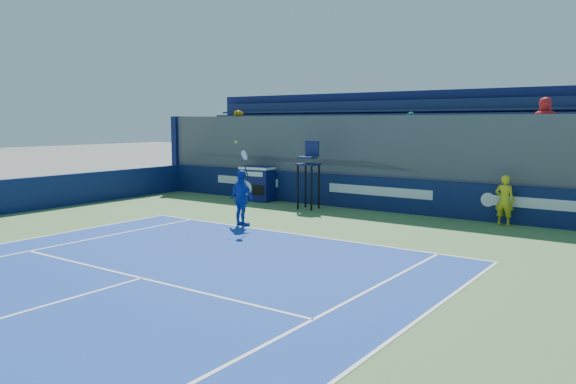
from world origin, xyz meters
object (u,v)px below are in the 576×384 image
Objects in this scene: umpire_chair at (309,167)px; tennis_player at (242,198)px; ball_person at (504,200)px; match_clock at (257,183)px.

umpire_chair is 0.96× the size of tennis_player.
tennis_player is (-6.41, -4.72, 0.08)m from ball_person.
match_clock is 0.56× the size of umpire_chair.
tennis_player is (0.25, -4.05, -0.66)m from umpire_chair.
match_clock is at bearing 123.76° from tennis_player.
tennis_player reaches higher than umpire_chair.
ball_person reaches higher than match_clock.
ball_person is 6.73m from umpire_chair.
match_clock is 2.97m from umpire_chair.
ball_person is 7.96m from tennis_player.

